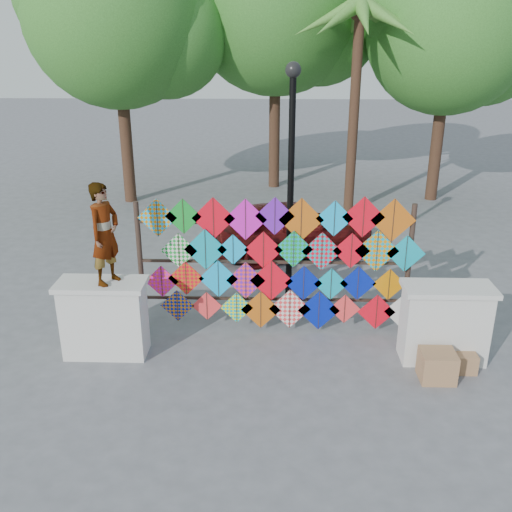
% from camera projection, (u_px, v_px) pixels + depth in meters
% --- Properties ---
extents(ground, '(80.00, 80.00, 0.00)m').
position_uv_depth(ground, '(273.00, 350.00, 9.45)').
color(ground, slate).
rests_on(ground, ground).
extents(parapet_left, '(1.40, 0.65, 1.28)m').
position_uv_depth(parapet_left, '(104.00, 318.00, 9.11)').
color(parapet_left, silver).
rests_on(parapet_left, ground).
extents(parapet_right, '(1.40, 0.65, 1.28)m').
position_uv_depth(parapet_right, '(445.00, 323.00, 8.96)').
color(parapet_right, silver).
rests_on(parapet_right, ground).
extents(kite_rack, '(4.89, 0.24, 2.44)m').
position_uv_depth(kite_rack, '(281.00, 264.00, 9.68)').
color(kite_rack, '#30221A').
rests_on(kite_rack, ground).
extents(tree_west, '(5.85, 5.20, 8.01)m').
position_uv_depth(tree_west, '(120.00, 16.00, 16.05)').
color(tree_west, '#4C3120').
rests_on(tree_west, ground).
extents(tree_mid, '(6.30, 5.60, 8.61)m').
position_uv_depth(tree_mid, '(279.00, 4.00, 17.64)').
color(tree_mid, '#4C3120').
rests_on(tree_mid, ground).
extents(tree_east, '(5.40, 4.80, 7.42)m').
position_uv_depth(tree_east, '(452.00, 31.00, 16.39)').
color(tree_east, '#4C3120').
rests_on(tree_east, ground).
extents(palm_tree, '(3.62, 3.62, 5.83)m').
position_uv_depth(palm_tree, '(359.00, 32.00, 15.06)').
color(palm_tree, '#4C3120').
rests_on(palm_tree, ground).
extents(vendor_woman, '(0.58, 0.68, 1.59)m').
position_uv_depth(vendor_woman, '(105.00, 234.00, 8.59)').
color(vendor_woman, '#99999E').
rests_on(vendor_woman, parapet_left).
extents(sedan, '(4.13, 2.55, 1.31)m').
position_uv_depth(sedan, '(292.00, 228.00, 13.34)').
color(sedan, '#4F0E0D').
rests_on(sedan, ground).
extents(lamppost, '(0.28, 0.28, 4.46)m').
position_uv_depth(lamppost, '(291.00, 164.00, 10.34)').
color(lamppost, black).
rests_on(lamppost, ground).
extents(cardboard_box_near, '(0.52, 0.46, 0.46)m').
position_uv_depth(cardboard_box_near, '(437.00, 366.00, 8.57)').
color(cardboard_box_near, '#986A49').
rests_on(cardboard_box_near, ground).
extents(cardboard_box_far, '(0.37, 0.34, 0.31)m').
position_uv_depth(cardboard_box_far, '(463.00, 362.00, 8.82)').
color(cardboard_box_far, '#986A49').
rests_on(cardboard_box_far, ground).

